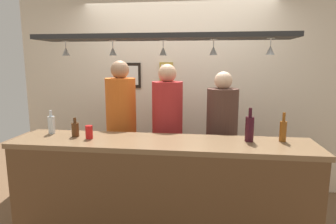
{
  "coord_description": "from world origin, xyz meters",
  "views": [
    {
      "loc": [
        0.38,
        -2.81,
        1.73
      ],
      "look_at": [
        0.0,
        0.1,
        1.22
      ],
      "focal_mm": 30.81,
      "sensor_mm": 36.0,
      "label": 1
    }
  ],
  "objects": [
    {
      "name": "hanging_wineglass_left",
      "position": [
        -0.44,
        -0.29,
        1.83
      ],
      "size": [
        0.07,
        0.07,
        0.13
      ],
      "color": "silver",
      "rests_on": "overhead_glass_rack"
    },
    {
      "name": "person_middle_red_shirt",
      "position": [
        -0.04,
        0.33,
        1.03
      ],
      "size": [
        0.34,
        0.34,
        1.71
      ],
      "color": "#2D334C",
      "rests_on": "ground_plane"
    },
    {
      "name": "overhead_glass_rack",
      "position": [
        0.0,
        -0.3,
        1.94
      ],
      "size": [
        2.2,
        0.36,
        0.04
      ],
      "primitive_type": "cube",
      "color": "black"
    },
    {
      "name": "bottle_beer_amber_tall",
      "position": [
        1.06,
        -0.23,
        1.14
      ],
      "size": [
        0.06,
        0.06,
        0.26
      ],
      "color": "brown",
      "rests_on": "bar_counter"
    },
    {
      "name": "bottle_wine_dark_red",
      "position": [
        0.77,
        -0.26,
        1.15
      ],
      "size": [
        0.08,
        0.08,
        0.3
      ],
      "color": "#380F19",
      "rests_on": "bar_counter"
    },
    {
      "name": "hanging_wineglass_far_left",
      "position": [
        -0.89,
        -0.27,
        1.83
      ],
      "size": [
        0.07,
        0.07,
        0.13
      ],
      "color": "silver",
      "rests_on": "overhead_glass_rack"
    },
    {
      "name": "person_left_orange_shirt",
      "position": [
        -0.57,
        0.33,
        1.06
      ],
      "size": [
        0.34,
        0.34,
        1.75
      ],
      "color": "#2D334C",
      "rests_on": "ground_plane"
    },
    {
      "name": "back_wall",
      "position": [
        0.0,
        1.1,
        1.3
      ],
      "size": [
        4.4,
        0.06,
        2.6
      ],
      "primitive_type": "cube",
      "color": "beige",
      "rests_on": "ground_plane"
    },
    {
      "name": "bottle_soda_clear",
      "position": [
        -1.11,
        -0.22,
        1.13
      ],
      "size": [
        0.06,
        0.06,
        0.23
      ],
      "color": "silver",
      "rests_on": "bar_counter"
    },
    {
      "name": "picture_frame_crest",
      "position": [
        -0.15,
        1.06,
        1.59
      ],
      "size": [
        0.18,
        0.02,
        0.26
      ],
      "color": "#B29338",
      "rests_on": "back_wall"
    },
    {
      "name": "hanging_wineglass_center_left",
      "position": [
        0.0,
        -0.23,
        1.83
      ],
      "size": [
        0.07,
        0.07,
        0.13
      ],
      "color": "silver",
      "rests_on": "overhead_glass_rack"
    },
    {
      "name": "hanging_wineglass_center_right",
      "position": [
        0.89,
        -0.36,
        1.83
      ],
      "size": [
        0.07,
        0.07,
        0.13
      ],
      "color": "silver",
      "rests_on": "overhead_glass_rack"
    },
    {
      "name": "bottle_beer_brown_stubby",
      "position": [
        -0.83,
        -0.3,
        1.11
      ],
      "size": [
        0.07,
        0.07,
        0.18
      ],
      "color": "#512D14",
      "rests_on": "bar_counter"
    },
    {
      "name": "picture_frame_caricature",
      "position": [
        -0.63,
        1.06,
        1.55
      ],
      "size": [
        0.26,
        0.02,
        0.34
      ],
      "color": "black",
      "rests_on": "back_wall"
    },
    {
      "name": "drink_can",
      "position": [
        -0.67,
        -0.36,
        1.1
      ],
      "size": [
        0.07,
        0.07,
        0.12
      ],
      "primitive_type": "cylinder",
      "color": "red",
      "rests_on": "bar_counter"
    },
    {
      "name": "person_right_brown_shirt",
      "position": [
        0.57,
        0.33,
        0.98
      ],
      "size": [
        0.34,
        0.34,
        1.63
      ],
      "color": "#2D334C",
      "rests_on": "ground_plane"
    },
    {
      "name": "bar_counter",
      "position": [
        0.0,
        -0.51,
        0.7
      ],
      "size": [
        2.7,
        0.55,
        1.04
      ],
      "color": "brown",
      "rests_on": "ground_plane"
    },
    {
      "name": "hanging_wineglass_center",
      "position": [
        0.44,
        -0.32,
        1.83
      ],
      "size": [
        0.07,
        0.07,
        0.13
      ],
      "color": "silver",
      "rests_on": "overhead_glass_rack"
    }
  ]
}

